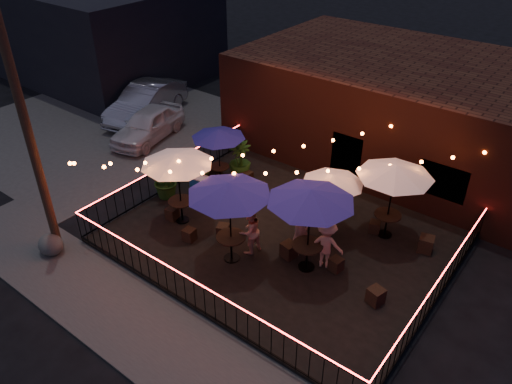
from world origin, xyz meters
TOP-DOWN VIEW (x-y plane):
  - ground at (0.00, 0.00)m, footprint 110.00×110.00m
  - patio at (0.00, 2.00)m, footprint 10.00×8.00m
  - sidewalk at (0.00, -3.25)m, footprint 18.00×2.50m
  - parking_lot at (-12.00, 4.00)m, footprint 11.00×12.00m
  - brick_building at (1.00, 9.99)m, footprint 14.00×8.00m
  - background_building at (-18.00, 9.00)m, footprint 12.00×9.00m
  - utility_pole at (-5.40, -2.60)m, footprint 0.26×0.26m
  - fence_front at (0.00, -2.00)m, footprint 10.00×0.04m
  - fence_left at (-5.00, 2.00)m, footprint 0.04×8.00m
  - fence_right at (5.00, 2.00)m, footprint 0.04×8.00m
  - festoon_lights at (-1.01, 1.70)m, footprint 10.02×8.72m
  - cafe_table_0 at (-3.17, 0.70)m, footprint 2.90×2.90m
  - cafe_table_1 at (-3.80, 3.37)m, footprint 2.42×2.42m
  - cafe_table_2 at (-0.59, 0.20)m, footprint 3.19×3.19m
  - cafe_table_3 at (1.03, 3.17)m, footprint 1.99×1.99m
  - cafe_table_4 at (1.43, 1.24)m, footprint 2.78×2.78m
  - cafe_table_5 at (2.58, 4.13)m, footprint 3.08×3.08m
  - bistro_chair_0 at (-3.50, 0.56)m, footprint 0.39×0.39m
  - bistro_chair_1 at (-2.23, 0.08)m, footprint 0.39×0.39m
  - bistro_chair_2 at (-4.18, 3.49)m, footprint 0.45×0.45m
  - bistro_chair_3 at (-2.99, 3.98)m, footprint 0.38×0.38m
  - bistro_chair_4 at (-1.49, 0.86)m, footprint 0.50×0.50m
  - bistro_chair_5 at (0.73, 1.34)m, footprint 0.48×0.48m
  - bistro_chair_6 at (-0.01, 4.37)m, footprint 0.46×0.46m
  - bistro_chair_7 at (0.87, 4.40)m, footprint 0.44×0.44m
  - bistro_chair_8 at (2.18, 1.67)m, footprint 0.41×0.41m
  - bistro_chair_9 at (3.69, 1.18)m, footprint 0.49×0.49m
  - bistro_chair_10 at (2.23, 4.06)m, footprint 0.43×0.43m
  - bistro_chair_11 at (3.92, 4.14)m, footprint 0.52×0.52m
  - patron_a at (0.88, 1.73)m, footprint 0.53×0.70m
  - patron_b at (-0.37, 0.81)m, footprint 0.73×0.86m
  - patron_c at (1.80, 1.66)m, footprint 1.16×0.89m
  - potted_shrub_a at (-4.60, 1.44)m, footprint 1.25×1.09m
  - potted_shrub_b at (-4.14, 2.74)m, footprint 1.00×0.90m
  - potted_shrub_c at (-3.43, 4.09)m, footprint 0.95×0.95m
  - cooler at (-3.79, 2.21)m, footprint 0.63×0.48m
  - boulder at (-5.30, -2.89)m, footprint 1.03×0.93m
  - car_white at (-8.90, 4.41)m, footprint 2.51×4.32m
  - car_silver at (-10.69, 5.92)m, footprint 2.88×5.20m

SIDE VIEW (x-z plane):
  - ground at x=0.00m, z-range 0.00..0.00m
  - parking_lot at x=-12.00m, z-range 0.00..0.02m
  - sidewalk at x=0.00m, z-range 0.00..0.05m
  - patio at x=0.00m, z-range 0.00..0.15m
  - boulder at x=-5.30m, z-range 0.00..0.68m
  - bistro_chair_7 at x=0.87m, z-range 0.15..0.55m
  - bistro_chair_10 at x=2.23m, z-range 0.15..0.55m
  - bistro_chair_1 at x=-2.23m, z-range 0.15..0.56m
  - bistro_chair_8 at x=2.18m, z-range 0.15..0.57m
  - bistro_chair_0 at x=-3.50m, z-range 0.15..0.57m
  - bistro_chair_6 at x=-0.01m, z-range 0.15..0.57m
  - bistro_chair_3 at x=-2.99m, z-range 0.15..0.58m
  - bistro_chair_4 at x=-1.49m, z-range 0.15..0.60m
  - bistro_chair_9 at x=3.69m, z-range 0.15..0.62m
  - bistro_chair_5 at x=0.73m, z-range 0.15..0.64m
  - bistro_chair_2 at x=-4.18m, z-range 0.15..0.65m
  - bistro_chair_11 at x=3.92m, z-range 0.15..0.66m
  - cooler at x=-3.79m, z-range 0.16..0.94m
  - fence_front at x=0.00m, z-range 0.14..1.18m
  - fence_left at x=-5.00m, z-range 0.14..1.18m
  - fence_right at x=5.00m, z-range 0.14..1.18m
  - car_white at x=-8.90m, z-range 0.00..1.38m
  - car_silver at x=-10.69m, z-range 0.00..1.62m
  - potted_shrub_a at x=-4.60m, z-range 0.15..1.52m
  - potted_shrub_b at x=-4.14m, z-range 0.15..1.63m
  - potted_shrub_c at x=-3.43m, z-range 0.15..1.66m
  - patron_c at x=1.80m, z-range 0.15..1.73m
  - patron_b at x=-0.37m, z-range 0.15..1.73m
  - patron_a at x=0.88m, z-range 0.15..1.87m
  - brick_building at x=1.00m, z-range 0.00..4.00m
  - cafe_table_3 at x=1.03m, z-range 1.04..3.20m
  - cafe_table_1 at x=-3.80m, z-range 1.05..3.22m
  - cafe_table_0 at x=-3.17m, z-range 1.21..3.76m
  - background_building at x=-18.00m, z-range 0.00..5.00m
  - cafe_table_5 at x=2.58m, z-range 1.22..3.81m
  - festoon_lights at x=-1.01m, z-range 1.86..3.18m
  - cafe_table_2 at x=-0.59m, z-range 1.27..3.96m
  - cafe_table_4 at x=1.43m, z-range 1.28..4.02m
  - utility_pole at x=-5.40m, z-range 0.00..8.00m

